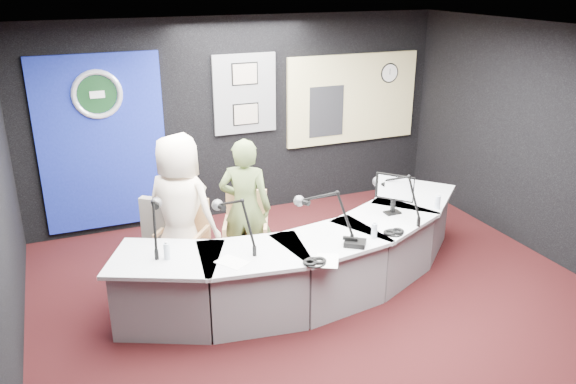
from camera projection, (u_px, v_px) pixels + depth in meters
name	position (u px, v px, depth m)	size (l,w,h in m)	color
ground	(335.00, 313.00, 6.03)	(6.00, 6.00, 0.00)	black
ceiling	(344.00, 37.00, 5.03)	(6.00, 6.00, 0.02)	silver
wall_back	(241.00, 119.00, 8.12)	(6.00, 0.02, 2.80)	black
wall_right	(573.00, 152.00, 6.60)	(0.02, 6.00, 2.80)	black
broadcast_desk	(309.00, 259.00, 6.35)	(4.50, 1.90, 0.75)	#BBBDC0
backdrop_panel	(103.00, 144.00, 7.47)	(1.60, 0.05, 2.30)	navy
agency_seal	(97.00, 94.00, 7.20)	(0.63, 0.63, 0.07)	silver
seal_center	(97.00, 94.00, 7.20)	(0.48, 0.48, 0.01)	black
pinboard	(245.00, 94.00, 7.98)	(0.90, 0.04, 1.10)	slate
framed_photo_upper	(245.00, 74.00, 7.86)	(0.34, 0.02, 0.27)	gray
framed_photo_lower	(246.00, 114.00, 8.06)	(0.34, 0.02, 0.27)	gray
booth_window_frame	(353.00, 99.00, 8.66)	(2.12, 0.06, 1.32)	#CDC180
booth_glow	(353.00, 99.00, 8.65)	(2.00, 0.02, 1.20)	#E0B38D
equipment_rack	(326.00, 111.00, 8.53)	(0.55, 0.02, 0.75)	black
wall_clock	(390.00, 73.00, 8.72)	(0.28, 0.28, 0.01)	white
armchair_left	(183.00, 243.00, 6.47)	(0.55, 0.55, 0.98)	tan
armchair_right	(246.00, 233.00, 6.67)	(0.57, 0.57, 1.01)	tan
draped_jacket	(163.00, 228.00, 6.53)	(0.50, 0.10, 0.70)	slate
person_man	(180.00, 211.00, 6.34)	(0.85, 0.56, 1.75)	#FAE3C8
person_woman	(245.00, 208.00, 6.56)	(0.60, 0.39, 1.64)	#586A37
computer_monitor	(394.00, 187.00, 6.48)	(0.43, 0.03, 0.30)	black
desk_phone	(355.00, 243.00, 5.82)	(0.21, 0.17, 0.05)	black
headphones_near	(394.00, 232.00, 6.08)	(0.22, 0.22, 0.04)	black
headphones_far	(315.00, 262.00, 5.46)	(0.24, 0.24, 0.04)	black
paper_stack	(232.00, 262.00, 5.48)	(0.20, 0.29, 0.00)	white
notepad	(327.00, 261.00, 5.51)	(0.21, 0.30, 0.00)	white
boom_mic_a	(156.00, 218.00, 5.72)	(0.25, 0.73, 0.60)	black
boom_mic_b	(235.00, 218.00, 5.73)	(0.31, 0.71, 0.60)	black
boom_mic_c	(325.00, 210.00, 5.90)	(0.49, 0.62, 0.60)	black
boom_mic_d	(398.00, 192.00, 6.38)	(0.30, 0.71, 0.60)	black
water_bottles	(323.00, 230.00, 5.96)	(3.23, 0.47, 0.18)	silver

